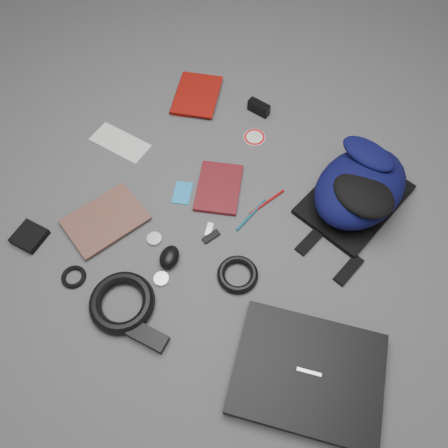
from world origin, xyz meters
The scene contains 22 objects.
ground centered at (0.00, 0.00, 0.00)m, with size 4.00×4.00×0.00m, color #4F4F51.
backpack centered at (0.36, 0.31, 0.09)m, with size 0.28×0.41×0.17m, color black, non-canonical shape.
laptop centered at (0.44, -0.32, 0.02)m, with size 0.41×0.32×0.04m, color black.
textbook_red centered at (-0.47, 0.46, 0.01)m, with size 0.17×0.23×0.03m, color #740906.
comic_book centered at (-0.45, -0.13, 0.01)m, with size 0.19×0.26×0.02m, color #C2560D.
envelope centered at (-0.52, 0.14, 0.00)m, with size 0.23×0.10×0.00m, color silver.
dvd_case centered at (-0.09, 0.13, 0.01)m, with size 0.15×0.21×0.02m, color #480E12.
compact_camera centered at (-0.13, 0.53, 0.02)m, with size 0.09×0.03×0.05m, color black.
sticker_disc centered at (-0.08, 0.40, 0.00)m, with size 0.08×0.08×0.00m, color silver.
pen_teal centered at (0.06, 0.08, 0.00)m, with size 0.01×0.01×0.16m, color #0A4D61.
pen_red centered at (0.09, 0.16, 0.00)m, with size 0.01×0.01×0.16m, color maroon.
id_badge centered at (-0.20, 0.05, 0.00)m, with size 0.06×0.09×0.00m, color #1D8CDB.
usb_black centered at (-0.02, -0.06, 0.01)m, with size 0.02×0.06×0.01m, color black.
usb_silver centered at (-0.04, -0.04, 0.01)m, with size 0.02×0.05×0.01m, color silver.
mouse centered at (-0.10, -0.19, 0.02)m, with size 0.06×0.09×0.04m, color black.
headphone_left centered at (-0.18, -0.15, 0.01)m, with size 0.05×0.05×0.01m, color #AAAAAC.
headphone_right centered at (-0.09, -0.26, 0.01)m, with size 0.05×0.05×0.01m, color silver.
cable_coil centered at (0.12, -0.14, 0.01)m, with size 0.13×0.13×0.03m, color black.
power_brick centered at (-0.02, -0.44, 0.01)m, with size 0.12×0.05×0.03m, color black.
power_cord_coil centered at (-0.15, -0.39, 0.02)m, with size 0.20×0.20×0.04m, color black.
pouch centered at (-0.55, -0.34, 0.01)m, with size 0.09×0.09×0.02m, color black.
earbud_coil centered at (-0.34, -0.39, 0.01)m, with size 0.08×0.08×0.01m, color black.
Camera 1 is at (0.34, -0.64, 1.30)m, focal length 35.00 mm.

